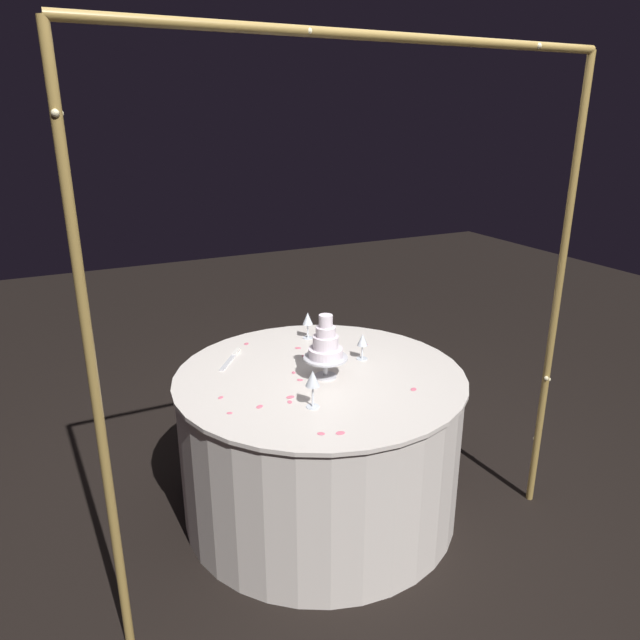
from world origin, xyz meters
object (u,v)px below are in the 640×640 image
Objects in this scene: decorative_arch at (370,252)px; wine_glass_2 at (308,320)px; tiered_cake at (326,346)px; wine_glass_1 at (362,341)px; wine_glass_0 at (313,380)px; main_table at (320,443)px; cake_knife at (231,358)px.

decorative_arch is 14.59× the size of wine_glass_2.
wine_glass_1 is at bearing -157.32° from tiered_cake.
decorative_arch is 0.87m from wine_glass_1.
tiered_cake is at bearing -126.72° from wine_glass_0.
main_table is 0.58m from wine_glass_1.
main_table is 8.20× the size of wine_glass_0.
tiered_cake reaches higher than main_table.
main_table is (0.00, -0.46, -1.12)m from decorative_arch.
wine_glass_0 is at bearing 102.52° from cake_knife.
wine_glass_2 is (-0.34, -0.79, -0.02)m from wine_glass_0.
cake_knife is at bearing -48.98° from main_table.
wine_glass_0 is 1.13× the size of wine_glass_2.
tiered_cake is 1.30× the size of cake_knife.
wine_glass_2 is 0.63× the size of cake_knife.
wine_glass_0 is 0.61m from wine_glass_1.
decorative_arch reaches higher than wine_glass_1.
decorative_arch is 1.16m from cake_knife.
decorative_arch reaches higher than cake_knife.
wine_glass_1 reaches higher than main_table.
tiered_cake is 0.55m from wine_glass_2.
wine_glass_0 is at bearing 53.28° from tiered_cake.
wine_glass_2 is at bearing -108.05° from main_table.
decorative_arch is 1.13m from wine_glass_2.
main_table is 9.28× the size of wine_glass_2.
cake_knife is (0.63, -0.32, -0.10)m from wine_glass_1.
wine_glass_2 is at bearing -99.52° from decorative_arch.
main_table is at bearing 71.95° from wine_glass_2.
main_table is at bearing -121.37° from wine_glass_0.
cake_knife is (0.34, -0.39, 0.40)m from main_table.
wine_glass_0 is 0.71× the size of cake_knife.
wine_glass_0 is (0.19, 0.30, 0.53)m from main_table.
cake_knife is at bearing 10.72° from wine_glass_2.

